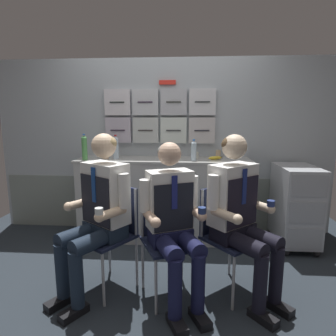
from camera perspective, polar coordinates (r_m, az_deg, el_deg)
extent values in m
cube|color=#252C34|center=(2.65, -3.85, -23.48)|extent=(4.80, 4.80, 0.04)
cube|color=#A6B0B7|center=(3.59, -1.00, 4.25)|extent=(4.20, 0.06, 2.15)
cube|color=gray|center=(3.71, -1.01, -7.11)|extent=(4.12, 0.01, 0.69)
cube|color=#B3ABBC|center=(3.61, -9.93, 7.51)|extent=(0.32, 0.06, 0.31)
cylinder|color=#271E2C|center=(3.57, -10.08, 7.48)|extent=(0.18, 0.01, 0.01)
cube|color=#B7BEBC|center=(3.54, -4.48, 7.58)|extent=(0.32, 0.06, 0.31)
cylinder|color=#2A2626|center=(3.51, -4.57, 7.55)|extent=(0.18, 0.01, 0.01)
cube|color=silver|center=(3.51, 1.13, 7.59)|extent=(0.32, 0.06, 0.31)
cylinder|color=#27282A|center=(3.47, 1.10, 7.56)|extent=(0.18, 0.01, 0.01)
cube|color=#BBB7B8|center=(3.51, 6.81, 7.52)|extent=(0.32, 0.06, 0.31)
cylinder|color=black|center=(3.47, 6.83, 7.49)|extent=(0.18, 0.01, 0.01)
cube|color=silver|center=(3.61, -10.10, 12.88)|extent=(0.32, 0.06, 0.31)
cylinder|color=#212B27|center=(3.57, -10.25, 12.91)|extent=(0.18, 0.01, 0.01)
cube|color=silver|center=(3.54, -4.56, 13.06)|extent=(0.32, 0.06, 0.31)
cylinder|color=#281D30|center=(3.51, -4.65, 13.09)|extent=(0.18, 0.01, 0.01)
cube|color=#B1B4BB|center=(3.51, 1.15, 13.12)|extent=(0.32, 0.06, 0.31)
cylinder|color=#282B25|center=(3.47, 1.12, 13.15)|extent=(0.18, 0.01, 0.01)
cube|color=silver|center=(3.51, 6.93, 13.05)|extent=(0.32, 0.06, 0.31)
cylinder|color=#24292A|center=(3.47, 6.95, 13.08)|extent=(0.18, 0.01, 0.01)
cube|color=red|center=(3.55, -0.12, 16.85)|extent=(0.20, 0.02, 0.05)
cube|color=#ADAEAA|center=(3.42, -0.86, -6.40)|extent=(1.97, 0.52, 0.94)
cube|color=#9E9F9B|center=(3.32, -0.88, 1.62)|extent=(2.01, 0.53, 0.03)
sphere|color=black|center=(3.37, 22.70, -15.38)|extent=(0.07, 0.07, 0.07)
sphere|color=black|center=(3.48, 27.71, -14.96)|extent=(0.07, 0.07, 0.07)
sphere|color=black|center=(3.85, 20.10, -11.95)|extent=(0.07, 0.07, 0.07)
sphere|color=black|center=(3.95, 24.52, -11.71)|extent=(0.07, 0.07, 0.07)
cube|color=#AEB2B9|center=(3.51, 24.22, -6.52)|extent=(0.40, 0.64, 0.84)
cube|color=#999EA5|center=(3.31, 25.79, -12.77)|extent=(0.35, 0.01, 0.22)
cube|color=#999EA5|center=(3.22, 26.18, -8.13)|extent=(0.35, 0.01, 0.22)
cube|color=#999EA5|center=(3.15, 26.58, -3.26)|extent=(0.35, 0.01, 0.22)
cylinder|color=#28282D|center=(3.15, 26.59, -1.02)|extent=(0.32, 0.02, 0.02)
cylinder|color=#A8AAAF|center=(2.63, -18.04, -18.03)|extent=(0.02, 0.02, 0.44)
cylinder|color=#A8AAAF|center=(2.38, -12.89, -21.09)|extent=(0.02, 0.02, 0.44)
cylinder|color=#A8AAAF|center=(2.82, -11.71, -15.75)|extent=(0.02, 0.02, 0.44)
cylinder|color=#A8AAAF|center=(2.58, -6.31, -18.18)|extent=(0.02, 0.02, 0.44)
cube|color=#161C34|center=(2.49, -12.44, -13.46)|extent=(0.56, 0.56, 0.02)
cube|color=#161C34|center=(2.53, -9.26, -7.87)|extent=(0.32, 0.23, 0.40)
cylinder|color=#A8AAAF|center=(2.66, -12.05, -7.09)|extent=(0.02, 0.02, 0.40)
cylinder|color=#A8AAAF|center=(2.40, -6.52, -8.81)|extent=(0.02, 0.02, 0.40)
cube|color=black|center=(2.58, -21.00, -23.88)|extent=(0.20, 0.23, 0.06)
cube|color=black|center=(2.44, -18.42, -25.89)|extent=(0.20, 0.23, 0.06)
cylinder|color=#192536|center=(2.47, -20.54, -18.76)|extent=(0.10, 0.10, 0.44)
cylinder|color=#192536|center=(2.32, -17.91, -20.55)|extent=(0.10, 0.10, 0.44)
cylinder|color=#192536|center=(2.45, -17.26, -12.61)|extent=(0.33, 0.40, 0.13)
cylinder|color=#192536|center=(2.30, -14.46, -13.98)|extent=(0.33, 0.40, 0.13)
cube|color=#192536|center=(2.47, -12.51, -11.95)|extent=(0.40, 0.36, 0.12)
cube|color=white|center=(2.38, -12.42, -4.92)|extent=(0.42, 0.38, 0.50)
cube|color=black|center=(2.33, -14.45, -6.37)|extent=(0.29, 0.20, 0.40)
cube|color=navy|center=(2.29, -14.75, -3.31)|extent=(0.04, 0.03, 0.28)
cylinder|color=white|center=(2.54, -15.55, -2.87)|extent=(0.08, 0.08, 0.27)
cylinder|color=beige|center=(2.50, -17.20, -6.82)|extent=(0.20, 0.24, 0.07)
sphere|color=beige|center=(2.44, -19.38, -7.35)|extent=(0.08, 0.08, 0.08)
cylinder|color=white|center=(2.21, -8.92, -4.54)|extent=(0.08, 0.08, 0.27)
cylinder|color=beige|center=(2.20, -11.34, -8.91)|extent=(0.20, 0.24, 0.07)
sphere|color=beige|center=(2.13, -13.67, -9.61)|extent=(0.08, 0.08, 0.08)
cylinder|color=white|center=(2.12, -13.71, -8.59)|extent=(0.06, 0.06, 0.06)
sphere|color=beige|center=(2.31, -12.78, 4.38)|extent=(0.20, 0.20, 0.20)
ellipsoid|color=tan|center=(2.32, -12.52, 4.85)|extent=(0.26, 0.26, 0.14)
cylinder|color=#A8AAAF|center=(2.25, -2.43, -22.81)|extent=(0.02, 0.02, 0.44)
cylinder|color=#A8AAAF|center=(2.37, 6.49, -21.04)|extent=(0.02, 0.02, 0.44)
cylinder|color=#A8AAAF|center=(2.54, -5.08, -18.61)|extent=(0.02, 0.02, 0.44)
cylinder|color=#A8AAAF|center=(2.65, 2.81, -17.34)|extent=(0.02, 0.02, 0.44)
cube|color=#161C34|center=(2.33, 0.46, -14.91)|extent=(0.53, 0.53, 0.02)
cube|color=#161C34|center=(2.42, -1.16, -8.59)|extent=(0.35, 0.18, 0.40)
cylinder|color=#A8AAAF|center=(2.36, -5.25, -9.12)|extent=(0.02, 0.02, 0.40)
cylinder|color=#A8AAAF|center=(2.48, 2.90, -8.18)|extent=(0.02, 0.02, 0.40)
cube|color=black|center=(2.25, 1.82, -28.90)|extent=(0.17, 0.24, 0.06)
cube|color=black|center=(2.30, 6.43, -27.79)|extent=(0.17, 0.24, 0.06)
cylinder|color=#15173A|center=(2.13, 1.41, -23.07)|extent=(0.10, 0.10, 0.44)
cylinder|color=#15173A|center=(2.19, 6.06, -22.07)|extent=(0.10, 0.10, 0.44)
cylinder|color=#15173A|center=(2.14, -0.23, -15.51)|extent=(0.27, 0.38, 0.13)
cylinder|color=#15173A|center=(2.21, 4.24, -14.77)|extent=(0.27, 0.38, 0.13)
cube|color=#15173A|center=(2.31, 0.46, -13.31)|extent=(0.38, 0.32, 0.12)
cube|color=white|center=(2.22, 0.29, -6.31)|extent=(0.39, 0.31, 0.45)
cube|color=black|center=(2.15, 1.23, -7.94)|extent=(0.29, 0.14, 0.36)
cube|color=navy|center=(2.11, 1.32, -4.95)|extent=(0.04, 0.03, 0.25)
cylinder|color=white|center=(2.15, -4.74, -5.55)|extent=(0.08, 0.08, 0.25)
cylinder|color=#D7AF92|center=(2.11, -3.38, -9.97)|extent=(0.16, 0.24, 0.07)
sphere|color=#D7AF92|center=(2.02, -2.51, -10.92)|extent=(0.08, 0.08, 0.08)
cylinder|color=white|center=(2.29, 5.01, -4.60)|extent=(0.08, 0.08, 0.25)
cylinder|color=#D7AF92|center=(2.23, 5.62, -8.83)|extent=(0.16, 0.24, 0.07)
sphere|color=#D7AF92|center=(2.15, 6.83, -9.64)|extent=(0.08, 0.08, 0.08)
cylinder|color=navy|center=(2.13, 6.86, -8.63)|extent=(0.06, 0.06, 0.06)
sphere|color=#D7AF92|center=(2.15, 0.30, 2.86)|extent=(0.18, 0.18, 0.18)
ellipsoid|color=gray|center=(2.16, 0.17, 3.33)|extent=(0.23, 0.22, 0.13)
cylinder|color=#A8AAAF|center=(2.34, 13.01, -21.63)|extent=(0.02, 0.02, 0.44)
cylinder|color=#A8AAAF|center=(2.59, 18.57, -18.58)|extent=(0.02, 0.02, 0.44)
cylinder|color=#A8AAAF|center=(2.55, 6.62, -18.51)|extent=(0.02, 0.02, 0.44)
cylinder|color=#A8AAAF|center=(2.78, 12.33, -16.13)|extent=(0.02, 0.02, 0.44)
cube|color=#161C34|center=(2.46, 12.85, -13.86)|extent=(0.56, 0.56, 0.02)
cube|color=#161C34|center=(2.50, 9.75, -8.13)|extent=(0.30, 0.26, 0.40)
cylinder|color=#A8AAAF|center=(2.37, 6.84, -9.05)|extent=(0.02, 0.02, 0.40)
cylinder|color=#A8AAAF|center=(2.62, 12.69, -7.38)|extent=(0.02, 0.02, 0.40)
cube|color=black|center=(2.40, 18.55, -26.60)|extent=(0.21, 0.23, 0.06)
cube|color=black|center=(2.53, 21.36, -24.60)|extent=(0.21, 0.23, 0.06)
cylinder|color=black|center=(2.28, 18.05, -21.18)|extent=(0.10, 0.10, 0.44)
cylinder|color=black|center=(2.42, 20.92, -19.40)|extent=(0.10, 0.10, 0.44)
cylinder|color=black|center=(2.26, 14.69, -14.43)|extent=(0.35, 0.38, 0.13)
cylinder|color=black|center=(2.40, 17.70, -13.08)|extent=(0.35, 0.38, 0.13)
cube|color=black|center=(2.43, 12.92, -12.33)|extent=(0.40, 0.38, 0.12)
cube|color=white|center=(2.34, 12.85, -5.23)|extent=(0.42, 0.40, 0.49)
cube|color=black|center=(2.29, 14.83, -6.72)|extent=(0.27, 0.23, 0.40)
cube|color=navy|center=(2.25, 15.13, -3.63)|extent=(0.04, 0.03, 0.28)
cylinder|color=white|center=(2.18, 9.13, -4.81)|extent=(0.08, 0.08, 0.27)
cylinder|color=beige|center=(2.16, 11.50, -9.26)|extent=(0.21, 0.23, 0.07)
sphere|color=beige|center=(2.09, 13.77, -10.01)|extent=(0.08, 0.08, 0.08)
cylinder|color=white|center=(2.49, 16.18, -3.18)|extent=(0.08, 0.08, 0.27)
cylinder|color=beige|center=(2.45, 17.77, -7.21)|extent=(0.21, 0.23, 0.07)
sphere|color=beige|center=(2.39, 19.92, -7.78)|extent=(0.08, 0.08, 0.08)
cylinder|color=navy|center=(2.38, 19.98, -6.86)|extent=(0.06, 0.06, 0.06)
sphere|color=beige|center=(2.27, 13.23, 4.17)|extent=(0.20, 0.20, 0.20)
ellipsoid|color=#503D27|center=(2.28, 12.97, 4.65)|extent=(0.26, 0.26, 0.14)
cylinder|color=silver|center=(3.17, 5.19, 3.25)|extent=(0.06, 0.06, 0.20)
cone|color=silver|center=(3.16, 5.22, 5.24)|extent=(0.06, 0.06, 0.02)
cylinder|color=blue|center=(3.16, 5.23, 5.64)|extent=(0.03, 0.03, 0.02)
cylinder|color=silver|center=(3.36, -10.47, 3.86)|extent=(0.07, 0.07, 0.24)
cone|color=silver|center=(3.35, -10.54, 6.08)|extent=(0.07, 0.07, 0.02)
cylinder|color=red|center=(3.35, -10.55, 6.45)|extent=(0.03, 0.03, 0.02)
cylinder|color=#529F52|center=(3.35, -16.44, 3.73)|extent=(0.06, 0.06, 0.25)
cone|color=#529F52|center=(3.34, -16.56, 6.09)|extent=(0.06, 0.06, 0.02)
cylinder|color=#3573CC|center=(3.34, -16.58, 6.47)|extent=(0.03, 0.03, 0.02)
cylinder|color=tan|center=(3.41, -12.46, 2.45)|extent=(0.07, 0.07, 0.07)
cylinder|color=#382114|center=(3.41, -12.48, 2.93)|extent=(0.06, 0.06, 0.01)
cylinder|color=tan|center=(3.50, 10.08, 2.87)|extent=(0.06, 0.06, 0.09)
cylinder|color=#382114|center=(3.49, 10.10, 3.47)|extent=(0.05, 0.05, 0.01)
cylinder|color=silver|center=(3.38, 5.67, 2.61)|extent=(0.06, 0.06, 0.07)
cylinder|color=#382114|center=(3.37, 5.68, 3.13)|extent=(0.05, 0.05, 0.01)
cylinder|color=beige|center=(3.28, -0.04, 2.55)|extent=(0.06, 0.06, 0.09)
cylinder|color=#382114|center=(3.27, -0.04, 3.20)|extent=(0.05, 0.05, 0.01)
ellipsoid|color=yellow|center=(3.29, 9.46, 2.02)|extent=(0.17, 0.10, 0.04)
cylinder|color=#4C3819|center=(3.33, 10.75, 2.14)|extent=(0.01, 0.01, 0.02)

